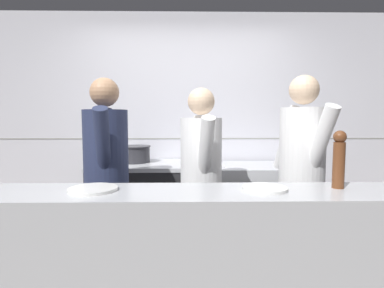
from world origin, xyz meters
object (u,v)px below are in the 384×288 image
Objects in this scene: stock_pot at (135,154)px; chef_line at (301,173)px; chefs_knife at (206,166)px; chef_head_cook at (107,174)px; oven_range at (140,205)px; chef_sous at (201,178)px; pepper_mill at (339,158)px; plated_dish_main at (93,189)px; plated_dish_appetiser at (265,188)px.

stock_pot is 1.71m from chef_line.
chefs_knife is 1.07m from chef_head_cook.
stock_pot is at bearing 132.41° from oven_range.
chef_sous is at bearing -50.83° from stock_pot.
chef_line is at bearing -10.81° from chef_head_cook.
stock_pot is at bearing 134.96° from pepper_mill.
plated_dish_main is 0.16× the size of chef_head_cook.
stock_pot is 1.51m from plated_dish_main.
stock_pot is 1.81m from plated_dish_appetiser.
oven_range is 0.56× the size of chef_line.
stock_pot is 0.21× the size of chef_sous.
stock_pot reaches higher than plated_dish_appetiser.
oven_range is 3.48× the size of plated_dish_main.
pepper_mill is at bearing -45.04° from stock_pot.
chef_head_cook is at bearing 175.05° from chef_sous.
chef_head_cook is at bearing 98.50° from plated_dish_main.
plated_dish_appetiser is 0.77m from chef_line.
chef_head_cook reaches higher than plated_dish_main.
chefs_knife is 1.27× the size of plated_dish_appetiser.
pepper_mill is 1.67m from chef_head_cook.
chef_sous is 0.95× the size of chef_line.
stock_pot is 0.78m from chefs_knife.
oven_range is 0.60× the size of chef_sous.
chefs_knife is 0.65m from chef_sous.
oven_range is 2.10m from pepper_mill.
stock_pot is 2.07m from pepper_mill.
stock_pot is at bearing 134.84° from chef_line.
chef_line reaches higher than chef_head_cook.
chef_head_cook is at bearing -95.30° from stock_pot.
oven_range is 1.81m from plated_dish_appetiser.
pepper_mill is (1.44, 0.04, 0.17)m from plated_dish_main.
chef_sous is (0.66, 0.68, -0.07)m from plated_dish_main.
pepper_mill is (0.71, -1.29, 0.25)m from chefs_knife.
chefs_knife is at bearing 29.39° from chef_head_cook.
chef_head_cook reaches higher than stock_pot.
plated_dish_appetiser is at bearing 0.22° from plated_dish_main.
chef_line reaches higher than pepper_mill.
plated_dish_appetiser is 0.76m from chef_sous.
pepper_mill is 1.04m from chef_sous.
chefs_knife is at bearing -9.53° from oven_range.
plated_dish_main reaches higher than oven_range.
stock_pot reaches higher than chefs_knife.
pepper_mill reaches higher than oven_range.
pepper_mill is 0.21× the size of chef_sous.
oven_range is at bearing 88.54° from plated_dish_main.
oven_range reaches higher than chefs_knife.
oven_range is 2.89× the size of stock_pot.
stock_pot is 0.86m from chef_head_cook.
chef_sous reaches higher than stock_pot.
pepper_mill reaches higher than stock_pot.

